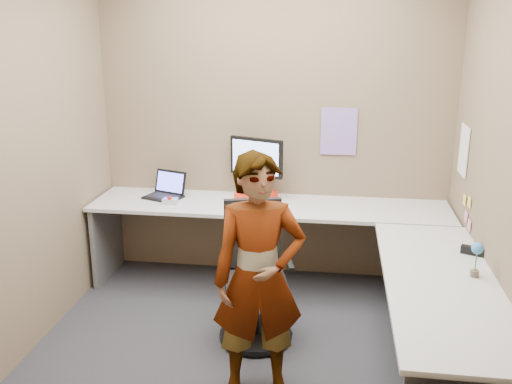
% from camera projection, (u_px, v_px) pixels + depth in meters
% --- Properties ---
extents(ground, '(3.00, 3.00, 0.00)m').
position_uv_depth(ground, '(251.00, 345.00, 4.01)').
color(ground, '#242429').
rests_on(ground, ground).
extents(wall_back, '(3.00, 0.00, 3.00)m').
position_uv_depth(wall_back, '(274.00, 124.00, 4.86)').
color(wall_back, '#736147').
rests_on(wall_back, ground).
extents(wall_right, '(0.00, 2.70, 2.70)m').
position_uv_depth(wall_right, '(498.00, 166.00, 3.42)').
color(wall_right, '#736147').
rests_on(wall_right, ground).
extents(wall_left, '(0.00, 2.70, 2.70)m').
position_uv_depth(wall_left, '(31.00, 151.00, 3.83)').
color(wall_left, '#736147').
rests_on(wall_left, ground).
extents(desk, '(2.98, 2.58, 0.73)m').
position_uv_depth(desk, '(318.00, 250.00, 4.15)').
color(desk, '#BCBCBC').
rests_on(desk, ground).
extents(paper_ream, '(0.36, 0.32, 0.06)m').
position_uv_depth(paper_ream, '(256.00, 195.00, 4.87)').
color(paper_ream, red).
rests_on(paper_ream, desk).
extents(monitor, '(0.47, 0.23, 0.46)m').
position_uv_depth(monitor, '(256.00, 160.00, 4.80)').
color(monitor, black).
rests_on(monitor, paper_ream).
extents(laptop, '(0.37, 0.34, 0.22)m').
position_uv_depth(laptop, '(166.00, 191.00, 4.92)').
color(laptop, black).
rests_on(laptop, desk).
extents(trackball_mouse, '(0.12, 0.08, 0.07)m').
position_uv_depth(trackball_mouse, '(170.00, 201.00, 4.73)').
color(trackball_mouse, '#B7B7BC').
rests_on(trackball_mouse, desk).
extents(origami, '(0.10, 0.10, 0.06)m').
position_uv_depth(origami, '(259.00, 206.00, 4.58)').
color(origami, white).
rests_on(origami, desk).
extents(stapler, '(0.15, 0.10, 0.05)m').
position_uv_depth(stapler, '(473.00, 251.00, 3.69)').
color(stapler, black).
rests_on(stapler, desk).
extents(flower, '(0.07, 0.07, 0.22)m').
position_uv_depth(flower, '(477.00, 254.00, 3.34)').
color(flower, brown).
rests_on(flower, desk).
extents(calendar_purple, '(0.30, 0.01, 0.40)m').
position_uv_depth(calendar_purple, '(339.00, 131.00, 4.78)').
color(calendar_purple, '#846BB7').
rests_on(calendar_purple, wall_back).
extents(calendar_white, '(0.01, 0.28, 0.38)m').
position_uv_depth(calendar_white, '(464.00, 150.00, 4.30)').
color(calendar_white, white).
rests_on(calendar_white, wall_right).
extents(sticky_note_a, '(0.01, 0.07, 0.07)m').
position_uv_depth(sticky_note_a, '(469.00, 202.00, 4.06)').
color(sticky_note_a, '#F2E059').
rests_on(sticky_note_a, wall_right).
extents(sticky_note_b, '(0.01, 0.07, 0.07)m').
position_uv_depth(sticky_note_b, '(466.00, 217.00, 4.14)').
color(sticky_note_b, pink).
rests_on(sticky_note_b, wall_right).
extents(sticky_note_c, '(0.01, 0.07, 0.07)m').
position_uv_depth(sticky_note_c, '(469.00, 225.00, 4.03)').
color(sticky_note_c, pink).
rests_on(sticky_note_c, wall_right).
extents(sticky_note_d, '(0.01, 0.07, 0.07)m').
position_uv_depth(sticky_note_d, '(465.00, 200.00, 4.21)').
color(sticky_note_d, '#F2E059').
rests_on(sticky_note_d, wall_right).
extents(office_chair, '(0.55, 0.53, 0.97)m').
position_uv_depth(office_chair, '(255.00, 285.00, 4.02)').
color(office_chair, black).
rests_on(office_chair, ground).
extents(person, '(0.62, 0.48, 1.49)m').
position_uv_depth(person, '(259.00, 278.00, 3.33)').
color(person, '#999399').
rests_on(person, ground).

